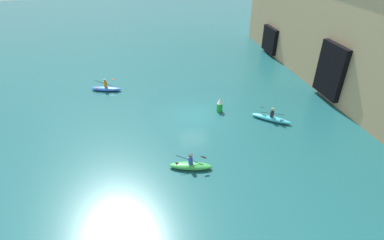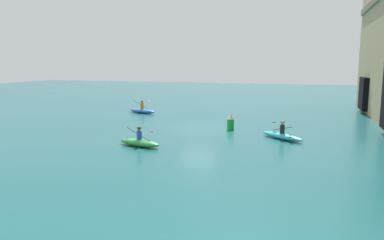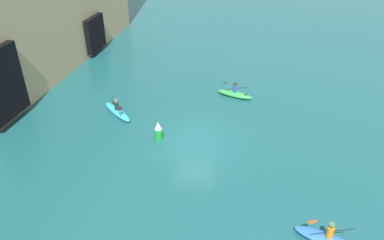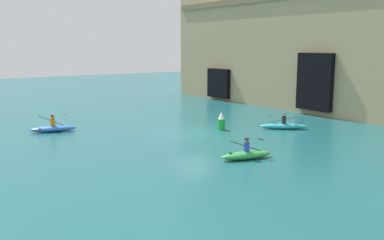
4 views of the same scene
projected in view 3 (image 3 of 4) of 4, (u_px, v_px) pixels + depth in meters
name	position (u px, v px, depth m)	size (l,w,h in m)	color
ground_plane	(195.00, 142.00, 23.81)	(120.00, 120.00, 0.00)	#195156
kayak_cyan	(117.00, 111.00, 26.69)	(2.61, 3.02, 1.18)	#33B2C6
kayak_blue	(328.00, 239.00, 16.87)	(1.65, 3.17, 1.27)	blue
kayak_green	(235.00, 94.00, 28.97)	(1.45, 2.95, 1.14)	green
marker_buoy	(158.00, 131.00, 23.80)	(0.51, 0.51, 1.31)	green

